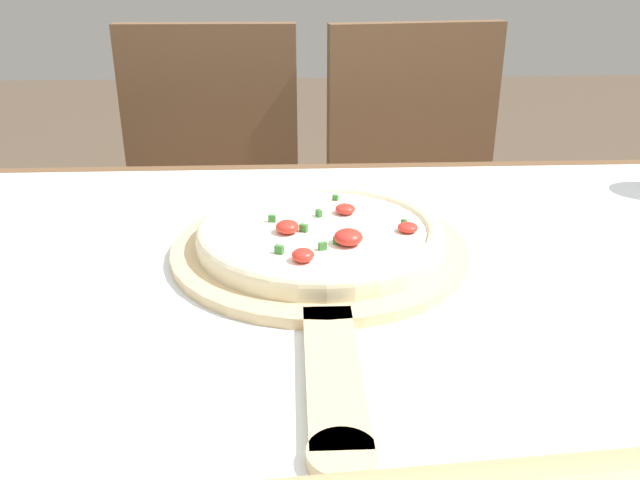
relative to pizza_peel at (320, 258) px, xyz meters
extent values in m
cube|color=brown|center=(0.00, -0.06, -0.03)|extent=(1.42, 0.86, 0.03)
cube|color=silver|center=(0.00, -0.06, -0.01)|extent=(1.34, 0.78, 0.00)
cylinder|color=#D6B784|center=(0.00, 0.02, 0.00)|extent=(0.33, 0.33, 0.01)
cube|color=#D6B784|center=(0.00, -0.22, 0.00)|extent=(0.04, 0.20, 0.01)
cylinder|color=#D6B784|center=(0.00, -0.31, 0.00)|extent=(0.05, 0.05, 0.01)
cylinder|color=beige|center=(0.00, 0.02, 0.01)|extent=(0.28, 0.28, 0.02)
torus|color=beige|center=(0.00, 0.02, 0.02)|extent=(0.28, 0.28, 0.02)
cylinder|color=white|center=(0.00, 0.02, 0.02)|extent=(0.24, 0.24, 0.00)
ellipsoid|color=red|center=(0.03, 0.07, 0.03)|extent=(0.02, 0.02, 0.01)
ellipsoid|color=red|center=(-0.02, -0.06, 0.03)|extent=(0.02, 0.02, 0.01)
ellipsoid|color=red|center=(-0.04, 0.01, 0.03)|extent=(0.03, 0.03, 0.01)
ellipsoid|color=red|center=(0.03, -0.02, 0.03)|extent=(0.03, 0.03, 0.02)
ellipsoid|color=red|center=(0.10, 0.01, 0.03)|extent=(0.02, 0.02, 0.01)
cube|color=#387533|center=(-0.05, 0.04, 0.03)|extent=(0.01, 0.01, 0.01)
cube|color=#387533|center=(0.10, 0.03, 0.03)|extent=(0.01, 0.01, 0.01)
cube|color=#387533|center=(0.02, -0.02, 0.03)|extent=(0.01, 0.01, 0.01)
cube|color=#387533|center=(0.03, 0.07, 0.03)|extent=(0.01, 0.01, 0.01)
cube|color=#387533|center=(0.00, -0.03, 0.03)|extent=(0.01, 0.01, 0.01)
cube|color=#387533|center=(0.02, 0.11, 0.03)|extent=(0.01, 0.01, 0.01)
cube|color=#387533|center=(0.00, 0.06, 0.03)|extent=(0.01, 0.01, 0.01)
cube|color=#387533|center=(-0.04, -0.04, 0.03)|extent=(0.01, 0.01, 0.01)
cube|color=#387533|center=(0.02, -0.01, 0.03)|extent=(0.01, 0.01, 0.01)
cube|color=#387533|center=(-0.02, 0.02, 0.03)|extent=(0.01, 0.01, 0.01)
cube|color=brown|center=(-0.21, 0.61, -0.29)|extent=(0.41, 0.41, 0.02)
cube|color=brown|center=(-0.20, 0.79, -0.06)|extent=(0.38, 0.04, 0.44)
cylinder|color=brown|center=(-0.37, 0.46, -0.52)|extent=(0.04, 0.04, 0.43)
cylinder|color=brown|center=(-0.05, 0.45, -0.52)|extent=(0.04, 0.04, 0.43)
cylinder|color=brown|center=(-0.37, 0.78, -0.52)|extent=(0.04, 0.04, 0.43)
cylinder|color=brown|center=(-0.05, 0.77, -0.52)|extent=(0.04, 0.04, 0.43)
cube|color=brown|center=(0.26, 0.61, -0.29)|extent=(0.44, 0.44, 0.02)
cube|color=brown|center=(0.24, 0.79, -0.06)|extent=(0.38, 0.08, 0.44)
cylinder|color=brown|center=(0.12, 0.44, -0.52)|extent=(0.04, 0.04, 0.43)
cylinder|color=brown|center=(0.44, 0.47, -0.52)|extent=(0.04, 0.04, 0.43)
cylinder|color=brown|center=(0.08, 0.75, -0.52)|extent=(0.04, 0.04, 0.43)
cylinder|color=brown|center=(0.40, 0.79, -0.52)|extent=(0.04, 0.04, 0.43)
camera|label=1|loc=(-0.03, -0.67, 0.32)|focal=38.00mm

